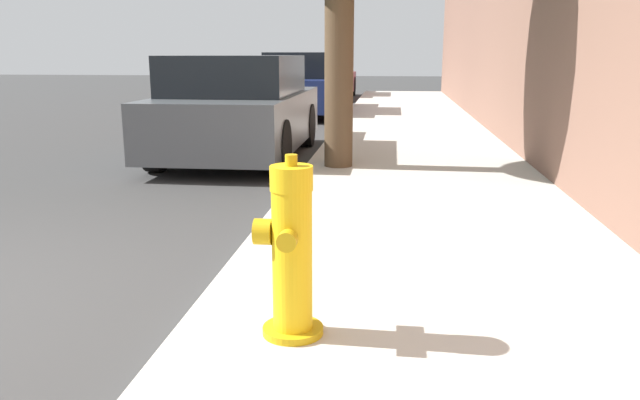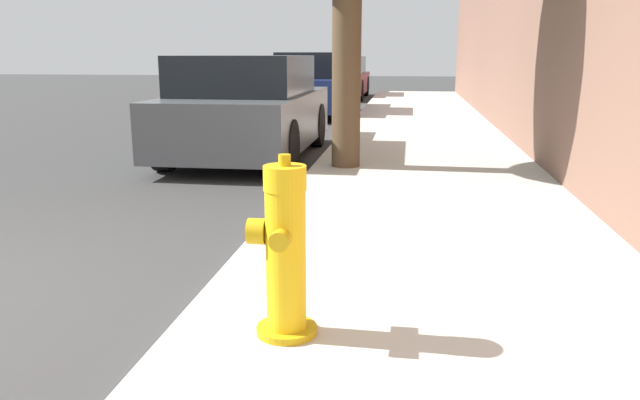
{
  "view_description": "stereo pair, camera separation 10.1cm",
  "coord_description": "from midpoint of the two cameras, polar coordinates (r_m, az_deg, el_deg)",
  "views": [
    {
      "loc": [
        2.77,
        -3.02,
        1.48
      ],
      "look_at": [
        2.31,
        0.94,
        0.54
      ],
      "focal_mm": 35.0,
      "sensor_mm": 36.0,
      "label": 1
    },
    {
      "loc": [
        2.87,
        -3.01,
        1.48
      ],
      "look_at": [
        2.31,
        0.94,
        0.54
      ],
      "focal_mm": 35.0,
      "sensor_mm": 36.0,
      "label": 2
    }
  ],
  "objects": [
    {
      "name": "parked_car_mid",
      "position": [
        15.24,
        -1.57,
        10.41
      ],
      "size": [
        1.79,
        3.82,
        1.5
      ],
      "color": "navy",
      "rests_on": "ground_plane"
    },
    {
      "name": "fire_hydrant",
      "position": [
        2.95,
        -3.65,
        -4.91
      ],
      "size": [
        0.33,
        0.33,
        0.88
      ],
      "color": "#C39C11",
      "rests_on": "sidewalk_slab"
    },
    {
      "name": "sidewalk_slab",
      "position": [
        3.33,
        10.87,
        -11.84
      ],
      "size": [
        2.73,
        40.0,
        0.15
      ],
      "color": "beige",
      "rests_on": "ground_plane"
    },
    {
      "name": "parked_car_near",
      "position": [
        9.08,
        -7.75,
        8.25
      ],
      "size": [
        1.81,
        3.97,
        1.45
      ],
      "color": "#4C5156",
      "rests_on": "ground_plane"
    },
    {
      "name": "parked_car_far",
      "position": [
        21.45,
        0.47,
        11.09
      ],
      "size": [
        1.78,
        4.22,
        1.39
      ],
      "color": "maroon",
      "rests_on": "ground_plane"
    }
  ]
}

